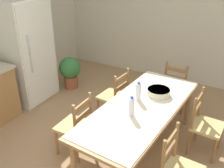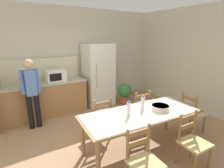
{
  "view_description": "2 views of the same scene",
  "coord_description": "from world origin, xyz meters",
  "px_view_note": "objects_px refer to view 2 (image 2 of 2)",
  "views": [
    {
      "loc": [
        -2.15,
        -1.34,
        2.56
      ],
      "look_at": [
        0.38,
        0.03,
        1.11
      ],
      "focal_mm": 42.0,
      "sensor_mm": 36.0,
      "label": 1
    },
    {
      "loc": [
        -1.38,
        -2.44,
        2.09
      ],
      "look_at": [
        0.31,
        0.21,
        1.23
      ],
      "focal_mm": 28.0,
      "sensor_mm": 36.0,
      "label": 2
    }
  ],
  "objects_px": {
    "refrigerator": "(99,75)",
    "potted_plant": "(125,92)",
    "bottle_off_centre": "(143,103)",
    "microwave": "(56,76)",
    "dining_table": "(141,116)",
    "serving_bowl": "(160,107)",
    "chair_side_near_right": "(193,142)",
    "chair_side_far_left": "(100,118)",
    "chair_side_far_right": "(139,109)",
    "chair_side_near_left": "(144,161)",
    "chair_head_end": "(192,113)",
    "person_at_counter": "(31,90)",
    "bottle_near_centre": "(129,109)"
  },
  "relations": [
    {
      "from": "bottle_near_centre",
      "to": "chair_side_near_right",
      "type": "relative_size",
      "value": 0.3
    },
    {
      "from": "bottle_off_centre",
      "to": "microwave",
      "type": "bearing_deg",
      "value": 111.6
    },
    {
      "from": "microwave",
      "to": "chair_head_end",
      "type": "relative_size",
      "value": 0.55
    },
    {
      "from": "chair_side_near_left",
      "to": "potted_plant",
      "type": "bearing_deg",
      "value": 62.63
    },
    {
      "from": "refrigerator",
      "to": "chair_side_near_right",
      "type": "relative_size",
      "value": 2.06
    },
    {
      "from": "microwave",
      "to": "chair_side_near_right",
      "type": "height_order",
      "value": "microwave"
    },
    {
      "from": "serving_bowl",
      "to": "bottle_near_centre",
      "type": "bearing_deg",
      "value": 169.58
    },
    {
      "from": "refrigerator",
      "to": "person_at_counter",
      "type": "bearing_deg",
      "value": -165.8
    },
    {
      "from": "microwave",
      "to": "bottle_off_centre",
      "type": "xyz_separation_m",
      "value": [
        0.95,
        -2.39,
        -0.18
      ]
    },
    {
      "from": "chair_side_near_right",
      "to": "chair_side_far_right",
      "type": "relative_size",
      "value": 1.0
    },
    {
      "from": "chair_side_near_left",
      "to": "refrigerator",
      "type": "bearing_deg",
      "value": 76.89
    },
    {
      "from": "bottle_off_centre",
      "to": "person_at_counter",
      "type": "xyz_separation_m",
      "value": [
        -1.64,
        1.87,
        0.03
      ]
    },
    {
      "from": "chair_side_near_right",
      "to": "person_at_counter",
      "type": "xyz_separation_m",
      "value": [
        -1.95,
        2.74,
        0.47
      ]
    },
    {
      "from": "serving_bowl",
      "to": "chair_side_near_right",
      "type": "xyz_separation_m",
      "value": [
        0.05,
        -0.67,
        -0.37
      ]
    },
    {
      "from": "microwave",
      "to": "serving_bowl",
      "type": "relative_size",
      "value": 1.56
    },
    {
      "from": "refrigerator",
      "to": "chair_side_far_right",
      "type": "relative_size",
      "value": 2.06
    },
    {
      "from": "chair_side_near_left",
      "to": "chair_head_end",
      "type": "bearing_deg",
      "value": 21.16
    },
    {
      "from": "dining_table",
      "to": "potted_plant",
      "type": "height_order",
      "value": "dining_table"
    },
    {
      "from": "serving_bowl",
      "to": "chair_side_far_right",
      "type": "bearing_deg",
      "value": 77.54
    },
    {
      "from": "chair_side_far_left",
      "to": "potted_plant",
      "type": "distance_m",
      "value": 2.03
    },
    {
      "from": "microwave",
      "to": "chair_side_far_right",
      "type": "height_order",
      "value": "microwave"
    },
    {
      "from": "chair_side_far_left",
      "to": "chair_side_near_right",
      "type": "distance_m",
      "value": 1.77
    },
    {
      "from": "dining_table",
      "to": "chair_side_far_left",
      "type": "distance_m",
      "value": 0.92
    },
    {
      "from": "chair_side_far_left",
      "to": "chair_side_far_right",
      "type": "height_order",
      "value": "same"
    },
    {
      "from": "dining_table",
      "to": "potted_plant",
      "type": "xyz_separation_m",
      "value": [
        1.15,
        2.04,
        -0.3
      ]
    },
    {
      "from": "chair_head_end",
      "to": "person_at_counter",
      "type": "relative_size",
      "value": 0.56
    },
    {
      "from": "chair_side_near_left",
      "to": "potted_plant",
      "type": "relative_size",
      "value": 1.36
    },
    {
      "from": "bottle_near_centre",
      "to": "serving_bowl",
      "type": "xyz_separation_m",
      "value": [
        0.65,
        -0.12,
        -0.07
      ]
    },
    {
      "from": "chair_side_far_left",
      "to": "chair_side_near_right",
      "type": "height_order",
      "value": "same"
    },
    {
      "from": "chair_head_end",
      "to": "chair_side_far_left",
      "type": "bearing_deg",
      "value": 69.95
    },
    {
      "from": "refrigerator",
      "to": "bottle_near_centre",
      "type": "height_order",
      "value": "refrigerator"
    },
    {
      "from": "chair_side_far_right",
      "to": "person_at_counter",
      "type": "xyz_separation_m",
      "value": [
        -2.07,
        1.28,
        0.47
      ]
    },
    {
      "from": "microwave",
      "to": "serving_bowl",
      "type": "height_order",
      "value": "microwave"
    },
    {
      "from": "refrigerator",
      "to": "chair_side_far_left",
      "type": "height_order",
      "value": "refrigerator"
    },
    {
      "from": "chair_side_near_left",
      "to": "chair_side_near_right",
      "type": "xyz_separation_m",
      "value": [
        0.99,
        -0.08,
        0.0
      ]
    },
    {
      "from": "dining_table",
      "to": "chair_side_far_left",
      "type": "height_order",
      "value": "chair_side_far_left"
    },
    {
      "from": "dining_table",
      "to": "refrigerator",
      "type": "bearing_deg",
      "value": 79.53
    },
    {
      "from": "chair_side_near_left",
      "to": "bottle_near_centre",
      "type": "bearing_deg",
      "value": 73.2
    },
    {
      "from": "chair_side_far_left",
      "to": "dining_table",
      "type": "bearing_deg",
      "value": 119.64
    },
    {
      "from": "chair_head_end",
      "to": "person_at_counter",
      "type": "height_order",
      "value": "person_at_counter"
    },
    {
      "from": "serving_bowl",
      "to": "dining_table",
      "type": "bearing_deg",
      "value": 165.56
    },
    {
      "from": "chair_side_near_left",
      "to": "chair_side_far_right",
      "type": "distance_m",
      "value": 1.77
    },
    {
      "from": "microwave",
      "to": "chair_side_far_right",
      "type": "xyz_separation_m",
      "value": [
        1.38,
        -1.8,
        -0.63
      ]
    },
    {
      "from": "refrigerator",
      "to": "potted_plant",
      "type": "xyz_separation_m",
      "value": [
        0.7,
        -0.43,
        -0.55
      ]
    },
    {
      "from": "refrigerator",
      "to": "chair_side_near_right",
      "type": "bearing_deg",
      "value": -90.41
    },
    {
      "from": "serving_bowl",
      "to": "chair_head_end",
      "type": "distance_m",
      "value": 1.08
    },
    {
      "from": "bottle_near_centre",
      "to": "potted_plant",
      "type": "bearing_deg",
      "value": 54.76
    },
    {
      "from": "bottle_near_centre",
      "to": "chair_side_far_left",
      "type": "distance_m",
      "value": 0.89
    },
    {
      "from": "refrigerator",
      "to": "bottle_off_centre",
      "type": "distance_m",
      "value": 2.4
    },
    {
      "from": "microwave",
      "to": "chair_head_end",
      "type": "height_order",
      "value": "microwave"
    }
  ]
}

